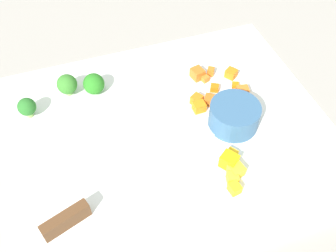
{
  "coord_description": "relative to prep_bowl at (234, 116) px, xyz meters",
  "views": [
    {
      "loc": [
        0.12,
        0.34,
        0.45
      ],
      "look_at": [
        0.0,
        0.0,
        0.02
      ],
      "focal_mm": 40.76,
      "sensor_mm": 36.0,
      "label": 1
    }
  ],
  "objects": [
    {
      "name": "carrot_dice_5",
      "position": [
        -0.04,
        -0.1,
        -0.01
      ],
      "size": [
        0.02,
        0.02,
        0.01
      ],
      "primitive_type": "cube",
      "rotation": [
        0.0,
        0.0,
        2.18
      ],
      "color": "orange",
      "rests_on": "cutting_board"
    },
    {
      "name": "prep_bowl",
      "position": [
        0.0,
        0.0,
        0.0
      ],
      "size": [
        0.07,
        0.07,
        0.04
      ],
      "primitive_type": "cylinder",
      "color": "#376088",
      "rests_on": "cutting_board"
    },
    {
      "name": "ground_plane",
      "position": [
        0.1,
        -0.02,
        -0.03
      ],
      "size": [
        4.0,
        4.0,
        0.0
      ],
      "primitive_type": "plane",
      "color": "#9B958D"
    },
    {
      "name": "carrot_dice_6",
      "position": [
        0.04,
        -0.04,
        -0.01
      ],
      "size": [
        0.02,
        0.02,
        0.02
      ],
      "primitive_type": "cube",
      "rotation": [
        0.0,
        0.0,
        0.03
      ],
      "color": "orange",
      "rests_on": "cutting_board"
    },
    {
      "name": "carrot_dice_0",
      "position": [
        0.0,
        -0.1,
        -0.01
      ],
      "size": [
        0.01,
        0.01,
        0.01
      ],
      "primitive_type": "cube",
      "rotation": [
        0.0,
        0.0,
        1.87
      ],
      "color": "orange",
      "rests_on": "cutting_board"
    },
    {
      "name": "carrot_dice_2",
      "position": [
        -0.01,
        -0.11,
        -0.01
      ],
      "size": [
        0.02,
        0.02,
        0.01
      ],
      "primitive_type": "cube",
      "rotation": [
        0.0,
        0.0,
        2.57
      ],
      "color": "orange",
      "rests_on": "cutting_board"
    },
    {
      "name": "carrot_dice_7",
      "position": [
        -0.04,
        -0.07,
        -0.01
      ],
      "size": [
        0.01,
        0.01,
        0.01
      ],
      "primitive_type": "cube",
      "rotation": [
        0.0,
        0.0,
        1.18
      ],
      "color": "orange",
      "rests_on": "cutting_board"
    },
    {
      "name": "carrot_dice_1",
      "position": [
        0.01,
        -0.11,
        -0.01
      ],
      "size": [
        0.02,
        0.02,
        0.02
      ],
      "primitive_type": "cube",
      "rotation": [
        0.0,
        0.0,
        1.79
      ],
      "color": "orange",
      "rests_on": "cutting_board"
    },
    {
      "name": "broccoli_floret_0",
      "position": [
        0.18,
        -0.13,
        -0.0
      ],
      "size": [
        0.03,
        0.03,
        0.03
      ],
      "color": "#8DAC63",
      "rests_on": "cutting_board"
    },
    {
      "name": "pepper_dice_2",
      "position": [
        0.03,
        0.08,
        -0.01
      ],
      "size": [
        0.02,
        0.02,
        0.02
      ],
      "primitive_type": "cube",
      "rotation": [
        0.0,
        0.0,
        1.79
      ],
      "color": "yellow",
      "rests_on": "cutting_board"
    },
    {
      "name": "carrot_dice_4",
      "position": [
        -0.0,
        -0.07,
        -0.01
      ],
      "size": [
        0.02,
        0.02,
        0.01
      ],
      "primitive_type": "cube",
      "rotation": [
        0.0,
        0.0,
        1.05
      ],
      "color": "orange",
      "rests_on": "cutting_board"
    },
    {
      "name": "carrot_dice_8",
      "position": [
        0.02,
        -0.05,
        -0.01
      ],
      "size": [
        0.02,
        0.02,
        0.01
      ],
      "primitive_type": "cube",
      "rotation": [
        0.0,
        0.0,
        0.92
      ],
      "color": "orange",
      "rests_on": "cutting_board"
    },
    {
      "name": "pepper_dice_4",
      "position": [
        0.04,
        0.09,
        -0.01
      ],
      "size": [
        0.02,
        0.02,
        0.01
      ],
      "primitive_type": "cube",
      "rotation": [
        0.0,
        0.0,
        2.88
      ],
      "color": "yellow",
      "rests_on": "cutting_board"
    },
    {
      "name": "carrot_dice_3",
      "position": [
        0.04,
        -0.06,
        -0.01
      ],
      "size": [
        0.02,
        0.02,
        0.01
      ],
      "primitive_type": "cube",
      "rotation": [
        0.0,
        0.0,
        2.11
      ],
      "color": "orange",
      "rests_on": "cutting_board"
    },
    {
      "name": "carrot_dice_9",
      "position": [
        -0.04,
        -0.05,
        -0.01
      ],
      "size": [
        0.02,
        0.02,
        0.02
      ],
      "primitive_type": "cube",
      "rotation": [
        0.0,
        0.0,
        2.97
      ],
      "color": "orange",
      "rests_on": "cutting_board"
    },
    {
      "name": "cutting_board",
      "position": [
        0.1,
        -0.02,
        -0.02
      ],
      "size": [
        0.48,
        0.39,
        0.01
      ],
      "primitive_type": "cube",
      "color": "white",
      "rests_on": "ground_plane"
    },
    {
      "name": "broccoli_floret_1",
      "position": [
        0.28,
        -0.12,
        0.0
      ],
      "size": [
        0.03,
        0.03,
        0.03
      ],
      "color": "#8FBB5F",
      "rests_on": "cutting_board"
    },
    {
      "name": "pepper_dice_3",
      "position": [
        0.03,
        0.05,
        -0.01
      ],
      "size": [
        0.02,
        0.02,
        0.01
      ],
      "primitive_type": "cube",
      "rotation": [
        0.0,
        0.0,
        0.62
      ],
      "color": "yellow",
      "rests_on": "cutting_board"
    },
    {
      "name": "pepper_dice_0",
      "position": [
        0.05,
        0.1,
        -0.01
      ],
      "size": [
        0.02,
        0.02,
        0.01
      ],
      "primitive_type": "cube",
      "rotation": [
        0.0,
        0.0,
        0.15
      ],
      "color": "yellow",
      "rests_on": "cutting_board"
    },
    {
      "name": "pepper_dice_1",
      "position": [
        0.04,
        0.07,
        -0.01
      ],
      "size": [
        0.03,
        0.03,
        0.02
      ],
      "primitive_type": "cube",
      "rotation": [
        0.0,
        0.0,
        2.19
      ],
      "color": "yellow",
      "rests_on": "cutting_board"
    },
    {
      "name": "broccoli_floret_2",
      "position": [
        0.22,
        -0.14,
        0.0
      ],
      "size": [
        0.03,
        0.03,
        0.04
      ],
      "color": "#81AF5E",
      "rests_on": "cutting_board"
    },
    {
      "name": "chef_knife",
      "position": [
        0.21,
        0.06,
        -0.01
      ],
      "size": [
        0.27,
        0.11,
        0.02
      ],
      "rotation": [
        0.0,
        0.0,
        3.47
      ],
      "color": "silver",
      "rests_on": "cutting_board"
    }
  ]
}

